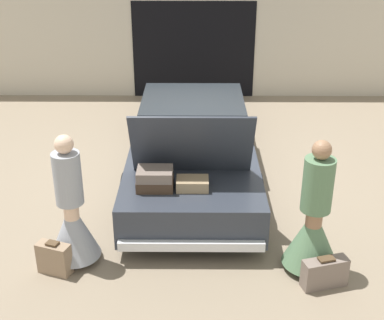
# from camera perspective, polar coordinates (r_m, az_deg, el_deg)

# --- Properties ---
(ground_plane) EXTENTS (40.00, 40.00, 0.00)m
(ground_plane) POSITION_cam_1_polar(r_m,az_deg,el_deg) (9.13, 0.06, -1.16)
(ground_plane) COLOR #7F705B
(garage_wall_back) EXTENTS (12.00, 0.14, 2.80)m
(garage_wall_back) POSITION_cam_1_polar(r_m,az_deg,el_deg) (12.54, 0.18, 13.00)
(garage_wall_back) COLOR beige
(garage_wall_back) RESTS_ON ground_plane
(car) EXTENTS (1.96, 5.29, 1.71)m
(car) POSITION_cam_1_polar(r_m,az_deg,el_deg) (8.91, 0.05, 2.07)
(car) COLOR #2D333D
(car) RESTS_ON ground_plane
(person_left) EXTENTS (0.64, 0.64, 1.72)m
(person_left) POSITION_cam_1_polar(r_m,az_deg,el_deg) (6.77, -12.66, -6.09)
(person_left) COLOR beige
(person_left) RESTS_ON ground_plane
(person_right) EXTENTS (0.69, 0.69, 1.73)m
(person_right) POSITION_cam_1_polar(r_m,az_deg,el_deg) (6.63, 12.81, -6.86)
(person_right) COLOR #997051
(person_right) RESTS_ON ground_plane
(suitcase_beside_left_person) EXTENTS (0.45, 0.30, 0.44)m
(suitcase_beside_left_person) POSITION_cam_1_polar(r_m,az_deg,el_deg) (6.83, -14.48, -10.12)
(suitcase_beside_left_person) COLOR #8C7259
(suitcase_beside_left_person) RESTS_ON ground_plane
(suitcase_beside_right_person) EXTENTS (0.57, 0.32, 0.39)m
(suitcase_beside_right_person) POSITION_cam_1_polar(r_m,az_deg,el_deg) (6.61, 13.96, -11.59)
(suitcase_beside_right_person) COLOR #75665B
(suitcase_beside_right_person) RESTS_ON ground_plane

